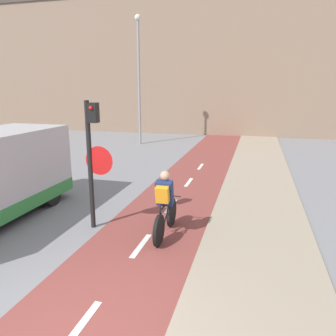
# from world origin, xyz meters

# --- Properties ---
(building_row_background) EXTENTS (60.00, 5.20, 10.22)m
(building_row_background) POSITION_xyz_m (0.00, 22.96, 5.12)
(building_row_background) COLOR #89705B
(building_row_background) RESTS_ON ground_plane
(traffic_light_pole) EXTENTS (0.67, 0.25, 3.00)m
(traffic_light_pole) POSITION_xyz_m (-1.36, 3.65, 1.87)
(traffic_light_pole) COLOR black
(traffic_light_pole) RESTS_ON ground_plane
(street_lamp_far) EXTENTS (0.36, 0.36, 7.30)m
(street_lamp_far) POSITION_xyz_m (-4.57, 15.60, 4.42)
(street_lamp_far) COLOR gray
(street_lamp_far) RESTS_ON ground_plane
(cyclist_near) EXTENTS (0.46, 1.75, 1.52)m
(cyclist_near) POSITION_xyz_m (0.35, 3.62, 0.72)
(cyclist_near) COLOR black
(cyclist_near) RESTS_ON ground_plane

